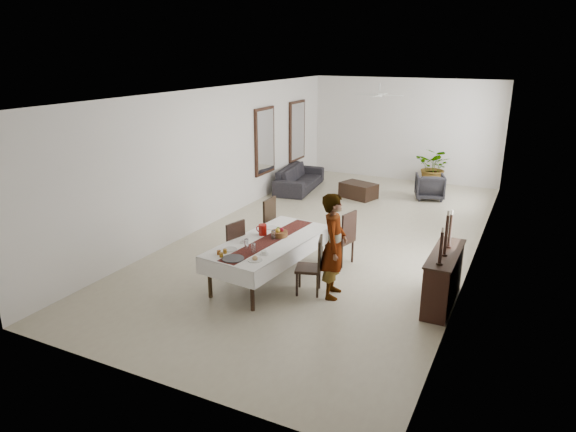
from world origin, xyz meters
The scene contains 88 objects.
floor centered at (0.00, 0.00, 0.00)m, with size 6.00×12.00×0.00m, color #C1B899.
ceiling centered at (0.00, 0.00, 3.20)m, with size 6.00×12.00×0.02m, color white.
wall_back centered at (0.00, 6.00, 1.60)m, with size 6.00×0.02×3.20m, color white.
wall_front centered at (0.00, -6.00, 1.60)m, with size 6.00×0.02×3.20m, color white.
wall_left centered at (-3.00, 0.00, 1.60)m, with size 0.02×12.00×3.20m, color white.
wall_right centered at (3.00, 0.00, 1.60)m, with size 0.02×12.00×3.20m, color white.
dining_table_top centered at (-0.22, -2.64, 0.73)m, with size 1.00×2.41×0.05m, color black.
table_leg_fl centered at (-0.78, -3.74, 0.35)m, with size 0.07×0.07×0.70m, color black.
table_leg_fr centered at (0.10, -3.83, 0.35)m, with size 0.07×0.07×0.70m, color black.
table_leg_bl centered at (-0.54, -1.46, 0.35)m, with size 0.07×0.07×0.70m, color black.
table_leg_br centered at (0.34, -1.55, 0.35)m, with size 0.07×0.07×0.70m, color black.
tablecloth_top centered at (-0.22, -2.64, 0.76)m, with size 1.19×2.59×0.01m, color white.
tablecloth_drape_left centered at (-0.81, -2.58, 0.61)m, with size 0.01×2.59×0.30m, color white.
tablecloth_drape_right centered at (0.36, -2.70, 0.61)m, with size 0.01×2.59×0.30m, color white.
tablecloth_drape_near centered at (-0.36, -3.93, 0.61)m, with size 1.19×0.01×0.30m, color white.
tablecloth_drape_far centered at (-0.09, -1.36, 0.61)m, with size 1.19×0.01×0.30m, color white.
table_runner centered at (-0.22, -2.64, 0.77)m, with size 0.35×2.51×0.00m, color maroon.
red_pitcher centered at (-0.46, -2.47, 0.87)m, with size 0.15×0.15×0.20m, color maroon.
pitcher_handle centered at (-0.54, -2.46, 0.87)m, with size 0.12×0.12×0.02m, color maroon.
wine_glass_near centered at (-0.17, -3.31, 0.85)m, with size 0.07×0.07×0.17m, color white.
wine_glass_mid centered at (-0.38, -3.18, 0.85)m, with size 0.07×0.07×0.17m, color white.
wine_glass_far centered at (-0.17, -2.60, 0.85)m, with size 0.07×0.07×0.17m, color silver.
teacup_right centered at (0.02, -3.27, 0.79)m, with size 0.09×0.09×0.06m, color white.
saucer_right centered at (0.02, -3.27, 0.77)m, with size 0.15×0.15×0.01m, color white.
teacup_left centered at (-0.56, -2.96, 0.79)m, with size 0.09×0.09×0.06m, color white.
saucer_left centered at (-0.56, -2.96, 0.77)m, with size 0.15×0.15×0.01m, color white.
plate_near_right centered at (0.01, -3.58, 0.77)m, with size 0.24×0.24×0.02m, color silver.
bread_near_right centered at (0.01, -3.58, 0.80)m, with size 0.09×0.09×0.09m, color tan.
plate_near_left centered at (-0.60, -3.36, 0.77)m, with size 0.24×0.24×0.02m, color silver.
plate_far_left centered at (-0.48, -2.06, 0.77)m, with size 0.24×0.24×0.02m, color white.
serving_tray centered at (-0.33, -3.69, 0.77)m, with size 0.36×0.36×0.02m, color #38393C.
jam_jar_a centered at (-0.55, -3.70, 0.80)m, with size 0.06×0.06×0.08m, color #8E6014.
jam_jar_b centered at (-0.65, -3.63, 0.80)m, with size 0.06×0.06×0.08m, color brown.
jam_jar_c centered at (-0.59, -3.53, 0.80)m, with size 0.06×0.06×0.08m, color #996516.
fruit_basket centered at (-0.15, -2.40, 0.81)m, with size 0.30×0.30×0.10m, color brown.
fruit_red centered at (-0.11, -2.38, 0.89)m, with size 0.09×0.09×0.09m, color maroon.
fruit_green centered at (-0.18, -2.36, 0.89)m, with size 0.08×0.08×0.08m, color #577322.
fruit_yellow centered at (-0.15, -2.45, 0.89)m, with size 0.08×0.08×0.08m, color gold.
chair_right_near_seat centered at (0.63, -2.83, 0.45)m, with size 0.43×0.43×0.05m, color black.
chair_right_near_leg_fl centered at (0.85, -2.94, 0.21)m, with size 0.04×0.04×0.42m, color black.
chair_right_near_leg_fr centered at (0.75, -2.61, 0.21)m, with size 0.04×0.04×0.42m, color black.
chair_right_near_leg_bl centered at (0.52, -3.05, 0.21)m, with size 0.04×0.04×0.42m, color black.
chair_right_near_leg_br centered at (0.41, -2.71, 0.21)m, with size 0.04×0.04×0.42m, color black.
chair_right_near_back centered at (0.82, -2.77, 0.74)m, with size 0.43×0.04×0.54m, color black.
chair_right_far_seat centered at (0.65, -1.37, 0.48)m, with size 0.46×0.46×0.05m, color black.
chair_right_far_leg_fl centered at (0.78, -1.60, 0.23)m, with size 0.05×0.05×0.45m, color black.
chair_right_far_leg_fr centered at (0.87, -1.24, 0.23)m, with size 0.05×0.05×0.45m, color black.
chair_right_far_leg_bl centered at (0.42, -1.51, 0.23)m, with size 0.05×0.05×0.45m, color black.
chair_right_far_leg_br centered at (0.51, -1.15, 0.23)m, with size 0.05×0.05×0.45m, color black.
chair_right_far_back centered at (0.85, -1.42, 0.79)m, with size 0.46×0.04×0.58m, color black.
chair_left_near_seat centered at (-0.62, -2.87, 0.47)m, with size 0.45×0.45×0.05m, color black.
chair_left_near_leg_fl centered at (-0.76, -2.65, 0.22)m, with size 0.04×0.04×0.44m, color black.
chair_left_near_leg_fr centered at (-0.84, -3.00, 0.22)m, with size 0.04×0.04×0.44m, color black.
chair_left_near_leg_bl centered at (-0.40, -2.73, 0.22)m, with size 0.04×0.04×0.44m, color black.
chair_left_near_leg_br centered at (-0.48, -3.09, 0.22)m, with size 0.04×0.04×0.44m, color black.
chair_left_near_back centered at (-0.82, -2.82, 0.78)m, with size 0.45×0.04×0.57m, color black.
chair_left_far_seat centered at (-0.63, -1.46, 0.51)m, with size 0.49×0.49×0.06m, color black.
chair_left_far_leg_fl centered at (-0.83, -1.27, 0.24)m, with size 0.05×0.05×0.48m, color black.
chair_left_far_leg_fr centered at (-0.83, -1.66, 0.24)m, with size 0.05×0.05×0.48m, color black.
chair_left_far_leg_bl centered at (-0.43, -1.27, 0.24)m, with size 0.05×0.05×0.48m, color black.
chair_left_far_leg_br centered at (-0.43, -1.66, 0.24)m, with size 0.05×0.05×0.48m, color black.
chair_left_far_back centered at (-0.85, -1.46, 0.84)m, with size 0.49×0.04×0.62m, color black.
woman centered at (1.05, -2.74, 0.90)m, with size 0.66×0.43×1.81m, color #96989E.
sideboard_body centered at (2.78, -2.25, 0.44)m, with size 0.39×1.47×0.88m, color black.
sideboard_top centered at (2.78, -2.25, 0.90)m, with size 0.43×1.53×0.03m, color black.
candlestick_near_base centered at (2.78, -2.79, 0.93)m, with size 0.10×0.10×0.03m, color black.
candlestick_near_shaft centered at (2.78, -2.79, 1.19)m, with size 0.05×0.05×0.49m, color black.
candlestick_near_candle centered at (2.78, -2.79, 1.47)m, with size 0.04×0.04×0.08m, color beige.
candlestick_mid_base centered at (2.78, -2.39, 0.93)m, with size 0.10×0.10×0.03m, color black.
candlestick_mid_shaft centered at (2.78, -2.39, 1.26)m, with size 0.05×0.05×0.64m, color black.
candlestick_mid_candle centered at (2.78, -2.39, 1.62)m, with size 0.04×0.04×0.08m, color beige.
candlestick_far_base centered at (2.78, -2.00, 0.93)m, with size 0.10×0.10×0.03m, color black.
candlestick_far_shaft centered at (2.78, -2.00, 1.21)m, with size 0.05×0.05×0.54m, color black.
candlestick_far_candle centered at (2.78, -2.00, 1.52)m, with size 0.04×0.04×0.08m, color white.
sofa centered at (-2.44, 3.40, 0.34)m, with size 2.33×0.91×0.68m, color #252227.
armchair centered at (1.29, 4.05, 0.36)m, with size 0.76×0.78×0.71m, color #2B282E.
coffee_table centered at (-0.53, 3.27, 0.21)m, with size 0.96×0.64×0.43m, color black.
potted_plant centered at (1.12, 5.52, 0.60)m, with size 1.08×0.94×1.20m, color #315723.
mirror_frame_near centered at (-2.96, 2.20, 1.60)m, with size 0.06×1.05×1.85m, color black.
mirror_glass_near centered at (-2.92, 2.20, 1.60)m, with size 0.01×0.90×1.70m, color silver.
mirror_frame_far centered at (-2.96, 4.30, 1.60)m, with size 0.06×1.05×1.85m, color black.
mirror_glass_far centered at (-2.92, 4.30, 1.60)m, with size 0.01×0.90×1.70m, color silver.
fan_rod centered at (0.00, 3.00, 3.10)m, with size 0.04×0.04×0.20m, color silver.
fan_hub centered at (0.00, 3.00, 2.90)m, with size 0.16×0.16×0.08m, color white.
fan_blade_n centered at (0.00, 3.35, 2.90)m, with size 0.10×0.55×0.01m, color white.
fan_blade_s centered at (0.00, 2.65, 2.90)m, with size 0.10×0.55×0.01m, color white.
fan_blade_e centered at (0.35, 3.00, 2.90)m, with size 0.55×0.10×0.01m, color white.
fan_blade_w centered at (-0.35, 3.00, 2.90)m, with size 0.55×0.10×0.01m, color silver.
Camera 1 is at (3.89, -10.22, 4.01)m, focal length 32.00 mm.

